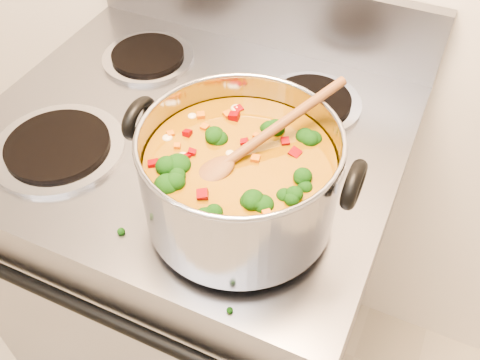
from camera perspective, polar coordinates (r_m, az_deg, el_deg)
name	(u,v)px	position (r m, az deg, el deg)	size (l,w,h in m)	color
electric_range	(203,261)	(1.36, -3.96, -8.62)	(0.79, 0.71, 1.08)	gray
stockpot	(240,179)	(0.79, -0.01, 0.12)	(0.35, 0.29, 0.18)	#9B9BA2
wooden_spoon	(249,147)	(0.76, 0.92, 3.51)	(0.16, 0.25, 0.08)	brown
cooktop_crumbs	(219,222)	(0.85, -2.28, -4.53)	(0.31, 0.33, 0.01)	black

